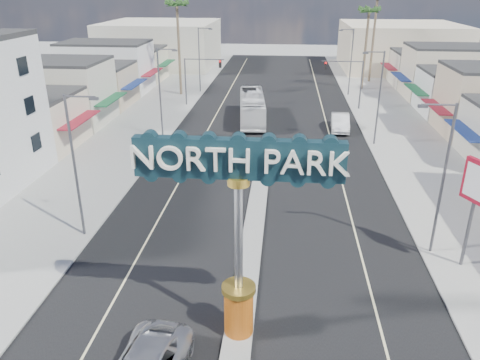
% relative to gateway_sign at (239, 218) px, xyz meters
% --- Properties ---
extents(ground, '(160.00, 160.00, 0.00)m').
position_rel_gateway_sign_xyz_m(ground, '(0.00, 28.02, -5.93)').
color(ground, gray).
rests_on(ground, ground).
extents(road, '(20.00, 120.00, 0.01)m').
position_rel_gateway_sign_xyz_m(road, '(0.00, 28.02, -5.92)').
color(road, black).
rests_on(road, ground).
extents(median_island, '(1.30, 30.00, 0.16)m').
position_rel_gateway_sign_xyz_m(median_island, '(0.00, 12.02, -5.85)').
color(median_island, gray).
rests_on(median_island, ground).
extents(sidewalk_left, '(8.00, 120.00, 0.12)m').
position_rel_gateway_sign_xyz_m(sidewalk_left, '(-14.00, 28.02, -5.87)').
color(sidewalk_left, gray).
rests_on(sidewalk_left, ground).
extents(sidewalk_right, '(8.00, 120.00, 0.12)m').
position_rel_gateway_sign_xyz_m(sidewalk_right, '(14.00, 28.02, -5.87)').
color(sidewalk_right, gray).
rests_on(sidewalk_right, ground).
extents(storefront_row_left, '(12.00, 42.00, 6.00)m').
position_rel_gateway_sign_xyz_m(storefront_row_left, '(-24.00, 41.02, -2.93)').
color(storefront_row_left, beige).
rests_on(storefront_row_left, ground).
extents(storefront_row_right, '(12.00, 42.00, 6.00)m').
position_rel_gateway_sign_xyz_m(storefront_row_right, '(24.00, 41.02, -2.93)').
color(storefront_row_right, '#B7B29E').
rests_on(storefront_row_right, ground).
extents(backdrop_far_left, '(20.00, 20.00, 8.00)m').
position_rel_gateway_sign_xyz_m(backdrop_far_left, '(-22.00, 73.02, -1.93)').
color(backdrop_far_left, '#B7B29E').
rests_on(backdrop_far_left, ground).
extents(backdrop_far_right, '(20.00, 20.00, 8.00)m').
position_rel_gateway_sign_xyz_m(backdrop_far_right, '(22.00, 73.02, -1.93)').
color(backdrop_far_right, beige).
rests_on(backdrop_far_right, ground).
extents(gateway_sign, '(8.20, 1.50, 9.15)m').
position_rel_gateway_sign_xyz_m(gateway_sign, '(0.00, 0.00, 0.00)').
color(gateway_sign, '#B84F0E').
rests_on(gateway_sign, median_island).
extents(traffic_signal_left, '(5.09, 0.45, 6.00)m').
position_rel_gateway_sign_xyz_m(traffic_signal_left, '(-9.18, 42.02, -1.65)').
color(traffic_signal_left, '#47474C').
rests_on(traffic_signal_left, ground).
extents(traffic_signal_right, '(5.09, 0.45, 6.00)m').
position_rel_gateway_sign_xyz_m(traffic_signal_right, '(9.18, 42.02, -1.65)').
color(traffic_signal_right, '#47474C').
rests_on(traffic_signal_right, ground).
extents(streetlight_l_near, '(2.03, 0.22, 9.00)m').
position_rel_gateway_sign_xyz_m(streetlight_l_near, '(-10.43, 8.02, -0.86)').
color(streetlight_l_near, '#47474C').
rests_on(streetlight_l_near, ground).
extents(streetlight_l_mid, '(2.03, 0.22, 9.00)m').
position_rel_gateway_sign_xyz_m(streetlight_l_mid, '(-10.43, 28.02, -0.86)').
color(streetlight_l_mid, '#47474C').
rests_on(streetlight_l_mid, ground).
extents(streetlight_l_far, '(2.03, 0.22, 9.00)m').
position_rel_gateway_sign_xyz_m(streetlight_l_far, '(-10.43, 50.02, -0.86)').
color(streetlight_l_far, '#47474C').
rests_on(streetlight_l_far, ground).
extents(streetlight_r_near, '(2.03, 0.22, 9.00)m').
position_rel_gateway_sign_xyz_m(streetlight_r_near, '(10.43, 8.02, -0.86)').
color(streetlight_r_near, '#47474C').
rests_on(streetlight_r_near, ground).
extents(streetlight_r_mid, '(2.03, 0.22, 9.00)m').
position_rel_gateway_sign_xyz_m(streetlight_r_mid, '(10.43, 28.02, -0.86)').
color(streetlight_r_mid, '#47474C').
rests_on(streetlight_r_mid, ground).
extents(streetlight_r_far, '(2.03, 0.22, 9.00)m').
position_rel_gateway_sign_xyz_m(streetlight_r_far, '(10.43, 50.02, -0.86)').
color(streetlight_r_far, '#47474C').
rests_on(streetlight_r_far, ground).
extents(palm_left_far, '(2.60, 2.60, 13.10)m').
position_rel_gateway_sign_xyz_m(palm_left_far, '(-13.00, 48.02, 5.57)').
color(palm_left_far, brown).
rests_on(palm_left_far, ground).
extents(palm_right_mid, '(2.60, 2.60, 12.10)m').
position_rel_gateway_sign_xyz_m(palm_right_mid, '(13.00, 54.02, 4.67)').
color(palm_right_mid, brown).
rests_on(palm_right_mid, ground).
extents(car_parked_right, '(2.12, 5.35, 1.73)m').
position_rel_gateway_sign_xyz_m(car_parked_right, '(7.73, 32.79, -5.06)').
color(car_parked_right, silver).
rests_on(car_parked_right, ground).
extents(city_bus, '(3.75, 11.64, 3.19)m').
position_rel_gateway_sign_xyz_m(city_bus, '(-2.00, 35.52, -4.33)').
color(city_bus, silver).
rests_on(city_bus, ground).
extents(bank_pylon_sign, '(1.03, 1.85, 6.19)m').
position_rel_gateway_sign_xyz_m(bank_pylon_sign, '(11.92, 6.72, -1.13)').
color(bank_pylon_sign, '#47474C').
rests_on(bank_pylon_sign, sidewalk_right).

